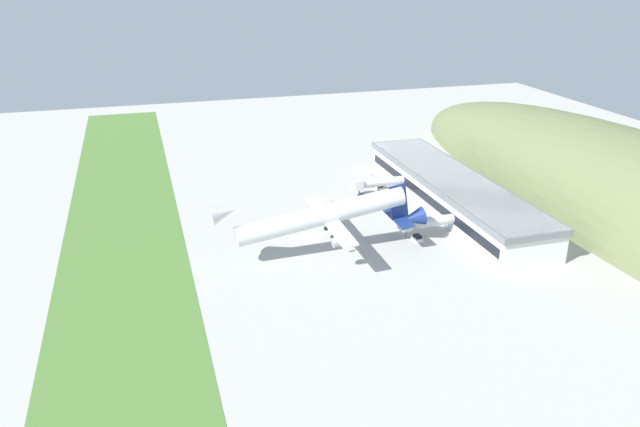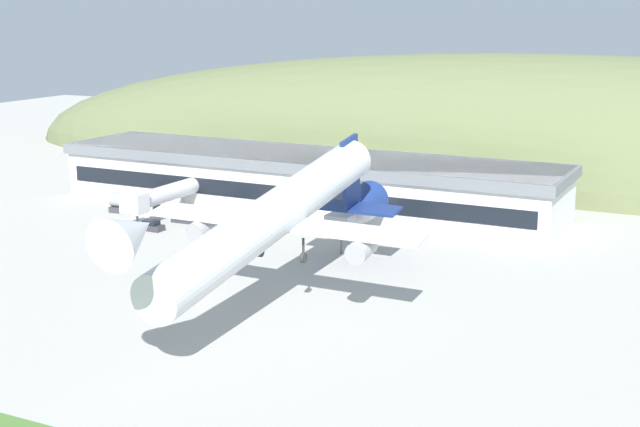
# 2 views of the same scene
# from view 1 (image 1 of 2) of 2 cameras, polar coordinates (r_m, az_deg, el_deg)

# --- Properties ---
(ground_plane) EXTENTS (356.01, 356.01, 0.00)m
(ground_plane) POSITION_cam_1_polar(r_m,az_deg,el_deg) (163.63, -1.20, -2.13)
(ground_plane) COLOR #ADAAA3
(grass_strip_foreground) EXTENTS (320.40, 30.18, 0.08)m
(grass_strip_foreground) POSITION_cam_1_polar(r_m,az_deg,el_deg) (159.04, -17.50, -3.96)
(grass_strip_foreground) COLOR #4C7533
(grass_strip_foreground) RESTS_ON ground_plane
(terminal_building) EXTENTS (83.92, 18.47, 9.04)m
(terminal_building) POSITION_cam_1_polar(r_m,az_deg,el_deg) (185.46, 12.02, 2.07)
(terminal_building) COLOR silver
(terminal_building) RESTS_ON ground_plane
(jetway_0) EXTENTS (3.38, 16.41, 5.43)m
(jetway_0) POSITION_cam_1_polar(r_m,az_deg,el_deg) (192.02, 5.12, 2.83)
(jetway_0) COLOR silver
(jetway_0) RESTS_ON ground_plane
(jetway_1) EXTENTS (3.38, 15.11, 5.43)m
(jetway_1) POSITION_cam_1_polar(r_m,az_deg,el_deg) (164.49, 9.46, -0.79)
(jetway_1) COLOR silver
(jetway_1) RESTS_ON ground_plane
(cargo_airplane) EXTENTS (32.48, 53.66, 12.58)m
(cargo_airplane) POSITION_cam_1_polar(r_m,az_deg,el_deg) (149.88, 0.50, -0.23)
(cargo_airplane) COLOR silver
(service_car_0) EXTENTS (3.72, 1.79, 1.68)m
(service_car_0) POSITION_cam_1_polar(r_m,az_deg,el_deg) (190.28, 5.81, 1.56)
(service_car_0) COLOR #333338
(service_car_0) RESTS_ON ground_plane
(service_car_1) EXTENTS (3.84, 2.14, 1.63)m
(service_car_1) POSITION_cam_1_polar(r_m,az_deg,el_deg) (163.07, 8.86, -2.23)
(service_car_1) COLOR silver
(service_car_1) RESTS_ON ground_plane
(service_car_2) EXTENTS (4.16, 1.86, 1.55)m
(service_car_2) POSITION_cam_1_polar(r_m,az_deg,el_deg) (189.58, 3.89, 1.53)
(service_car_2) COLOR #333338
(service_car_2) RESTS_ON ground_plane
(fuel_truck) EXTENTS (8.52, 2.91, 3.21)m
(fuel_truck) POSITION_cam_1_polar(r_m,az_deg,el_deg) (199.77, 5.06, 2.85)
(fuel_truck) COLOR silver
(fuel_truck) RESTS_ON ground_plane
(traffic_cone_0) EXTENTS (0.52, 0.52, 0.58)m
(traffic_cone_0) POSITION_cam_1_polar(r_m,az_deg,el_deg) (186.72, 1.08, 1.13)
(traffic_cone_0) COLOR orange
(traffic_cone_0) RESTS_ON ground_plane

